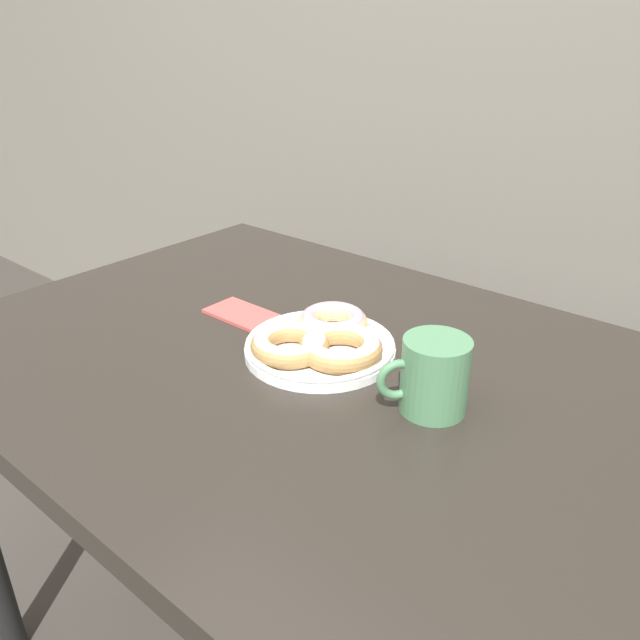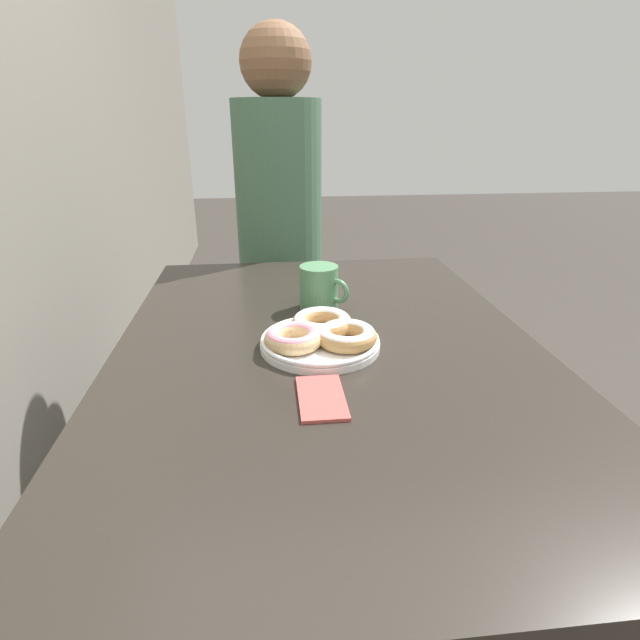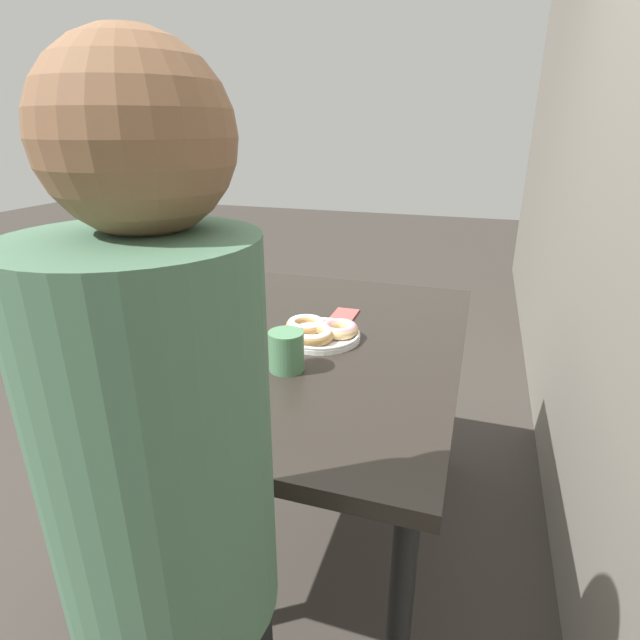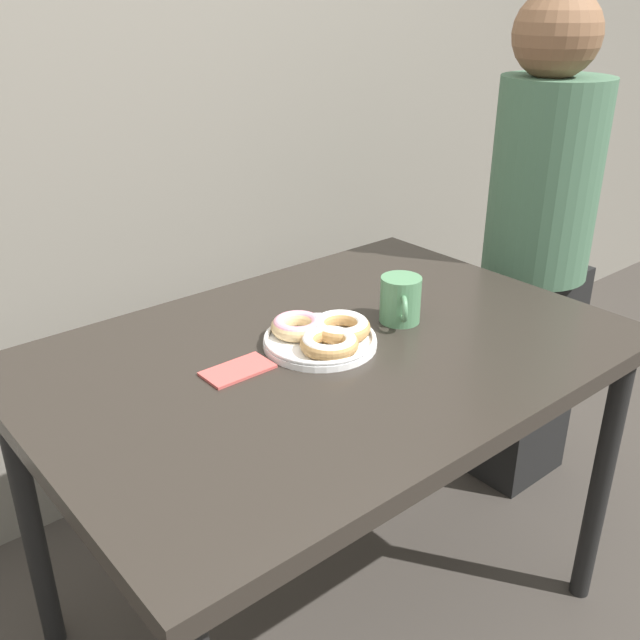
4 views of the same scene
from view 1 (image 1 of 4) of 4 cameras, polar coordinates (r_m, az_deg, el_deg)
The scene contains 4 objects.
dining_table at distance 1.02m, azimuth -0.28°, elevation -7.35°, with size 1.25×0.87×0.77m.
donut_plate at distance 0.99m, azimuth 0.13°, elevation -1.94°, with size 0.25×0.26×0.05m.
coffee_mug at distance 0.85m, azimuth 10.31°, elevation -4.95°, with size 0.10×0.11×0.11m.
napkin at distance 1.14m, azimuth -7.03°, elevation 0.50°, with size 0.14×0.08×0.01m.
Camera 1 is at (0.56, -0.35, 1.26)m, focal length 35.00 mm.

